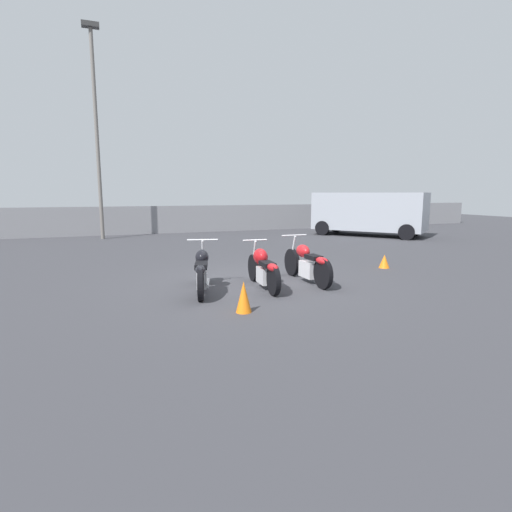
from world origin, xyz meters
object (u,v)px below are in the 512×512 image
(parked_van, at_px, (369,212))
(motorcycle_slot_1, at_px, (263,268))
(light_pole_left, at_px, (96,118))
(traffic_cone_near, at_px, (384,261))
(motorcycle_slot_2, at_px, (307,264))
(traffic_cone_far, at_px, (244,297))
(motorcycle_slot_0, at_px, (202,271))

(parked_van, bearing_deg, motorcycle_slot_1, -174.35)
(light_pole_left, xyz_separation_m, traffic_cone_near, (7.19, -10.34, -5.05))
(light_pole_left, xyz_separation_m, motorcycle_slot_2, (4.36, -11.15, -4.80))
(traffic_cone_near, relative_size, traffic_cone_far, 0.68)
(parked_van, distance_m, traffic_cone_near, 8.76)
(motorcycle_slot_1, distance_m, parked_van, 12.08)
(traffic_cone_near, bearing_deg, parked_van, 56.17)
(motorcycle_slot_0, bearing_deg, parked_van, 54.14)
(motorcycle_slot_1, bearing_deg, traffic_cone_far, -118.40)
(motorcycle_slot_2, bearing_deg, traffic_cone_near, 16.24)
(motorcycle_slot_2, bearing_deg, parked_van, 46.58)
(traffic_cone_near, bearing_deg, motorcycle_slot_1, -166.36)
(motorcycle_slot_0, bearing_deg, traffic_cone_near, 24.81)
(motorcycle_slot_2, xyz_separation_m, traffic_cone_near, (2.83, 0.81, -0.25))
(motorcycle_slot_0, relative_size, parked_van, 0.39)
(motorcycle_slot_0, distance_m, motorcycle_slot_2, 2.49)
(motorcycle_slot_0, height_order, traffic_cone_near, motorcycle_slot_0)
(parked_van, height_order, traffic_cone_near, parked_van)
(motorcycle_slot_1, relative_size, traffic_cone_near, 5.53)
(motorcycle_slot_1, height_order, traffic_cone_near, motorcycle_slot_1)
(traffic_cone_near, bearing_deg, traffic_cone_far, -153.21)
(motorcycle_slot_1, xyz_separation_m, traffic_cone_far, (-1.00, -1.55, -0.16))
(light_pole_left, distance_m, traffic_cone_far, 13.96)
(motorcycle_slot_0, bearing_deg, traffic_cone_far, -63.10)
(light_pole_left, bearing_deg, motorcycle_slot_2, -68.67)
(light_pole_left, bearing_deg, traffic_cone_near, -55.20)
(parked_van, xyz_separation_m, traffic_cone_near, (-4.85, -7.23, -0.97))
(light_pole_left, xyz_separation_m, motorcycle_slot_1, (3.20, -11.31, -4.80))
(motorcycle_slot_0, height_order, motorcycle_slot_1, motorcycle_slot_0)
(motorcycle_slot_1, bearing_deg, parked_van, 47.16)
(traffic_cone_near, bearing_deg, motorcycle_slot_2, -164.02)
(light_pole_left, distance_m, motorcycle_slot_2, 12.90)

